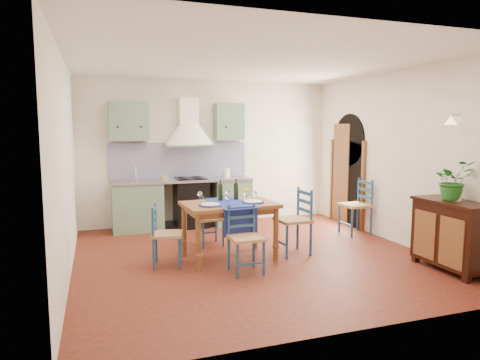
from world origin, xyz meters
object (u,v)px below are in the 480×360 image
at_px(sideboard, 451,233).
at_px(dining_table, 230,209).
at_px(chair_near, 245,238).
at_px(potted_plant, 453,180).

bearing_deg(sideboard, dining_table, 151.74).
height_order(chair_near, potted_plant, potted_plant).
relative_size(dining_table, chair_near, 1.51).
relative_size(sideboard, potted_plant, 2.00).
distance_m(dining_table, chair_near, 0.67).
distance_m(dining_table, sideboard, 2.98).
xyz_separation_m(chair_near, sideboard, (2.60, -0.79, 0.05)).
bearing_deg(sideboard, chair_near, 163.06).
bearing_deg(potted_plant, chair_near, 164.22).
distance_m(chair_near, potted_plant, 2.82).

